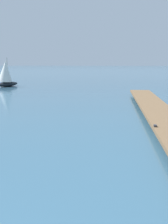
% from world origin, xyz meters
% --- Properties ---
extents(floating_dock, '(2.30, 22.46, 0.53)m').
position_xyz_m(floating_dock, '(5.78, 14.53, 0.36)').
color(floating_dock, brown).
rests_on(floating_dock, ground).
extents(distant_sailboat, '(2.50, 3.60, 3.66)m').
position_xyz_m(distant_sailboat, '(-10.62, 32.15, 1.60)').
color(distant_sailboat, black).
rests_on(distant_sailboat, ground).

